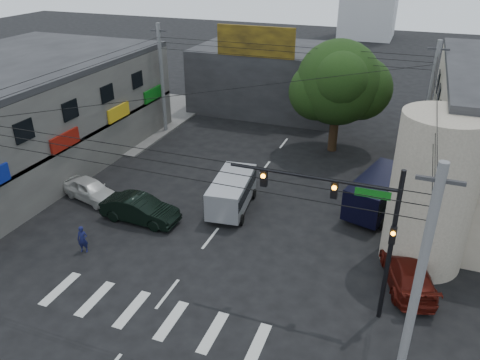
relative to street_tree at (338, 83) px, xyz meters
The scene contains 17 objects.
ground 18.30m from the street_tree, 103.24° to the right, with size 160.00×160.00×0.00m, color black.
sidewalk_far_left 22.67m from the street_tree, behind, with size 16.00×16.00×0.15m, color #514F4C.
building_left 24.68m from the street_tree, 153.43° to the right, with size 14.00×24.00×7.00m, color #4A4744.
corner_column 14.84m from the street_tree, 61.70° to the right, with size 4.00×4.00×8.00m, color gray.
building_far 12.29m from the street_tree, 131.63° to the left, with size 14.00×10.00×6.00m, color #232326.
billboard 9.17m from the street_tree, 152.86° to the left, with size 7.00×0.30×2.60m, color olive.
street_tree is the anchor object (origin of this frame).
traffic_gantry 18.42m from the street_tree, 78.01° to the right, with size 7.10×0.35×7.20m.
utility_pole_near_right 22.48m from the street_tree, 73.18° to the right, with size 0.32×0.32×9.20m, color #59595B.
utility_pole_far_left 14.56m from the street_tree, behind, with size 0.32×0.32×9.20m, color #59595B.
utility_pole_far_right 6.63m from the street_tree, ahead, with size 0.32×0.32×9.20m, color #59595B.
dark_sedan 17.71m from the street_tree, 120.40° to the right, with size 4.75×1.75×1.55m, color black.
white_compact 19.42m from the street_tree, 133.95° to the right, with size 4.37×2.63×1.39m, color beige.
maroon_sedan 17.25m from the street_tree, 66.92° to the right, with size 3.22×5.27×1.43m, color #4D110B.
silver_minivan 12.98m from the street_tree, 109.55° to the right, with size 2.57×5.03×2.08m, color #929399, non-canonical shape.
navy_van 10.48m from the street_tree, 63.01° to the right, with size 3.62×6.09×2.28m, color black, non-canonical shape.
traffic_officer 21.50m from the street_tree, 117.96° to the right, with size 0.65×0.53×1.53m, color #12153F.
Camera 1 is at (9.31, -17.97, 14.77)m, focal length 35.00 mm.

